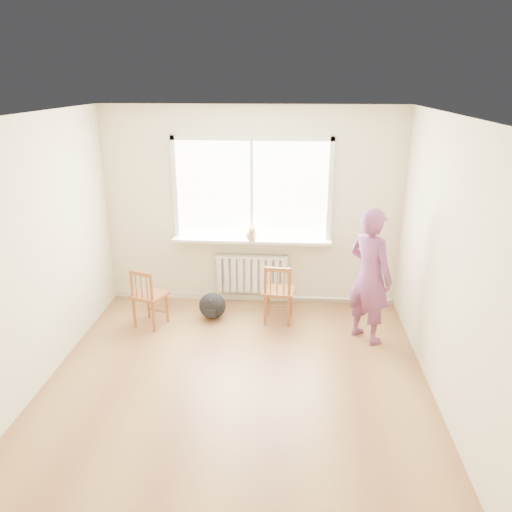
% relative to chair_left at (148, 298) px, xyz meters
% --- Properties ---
extents(floor, '(4.50, 4.50, 0.00)m').
position_rel_chair_left_xyz_m(floor, '(1.25, -1.35, -0.40)').
color(floor, olive).
rests_on(floor, ground).
extents(ceiling, '(4.50, 4.50, 0.00)m').
position_rel_chair_left_xyz_m(ceiling, '(1.25, -1.35, 2.30)').
color(ceiling, white).
rests_on(ceiling, back_wall).
extents(back_wall, '(4.00, 0.01, 2.70)m').
position_rel_chair_left_xyz_m(back_wall, '(1.25, 0.90, 0.95)').
color(back_wall, beige).
rests_on(back_wall, ground).
extents(window, '(2.12, 0.05, 1.42)m').
position_rel_chair_left_xyz_m(window, '(1.25, 0.87, 1.27)').
color(window, white).
rests_on(window, back_wall).
extents(windowsill, '(2.15, 0.22, 0.04)m').
position_rel_chair_left_xyz_m(windowsill, '(1.25, 0.79, 0.53)').
color(windowsill, white).
rests_on(windowsill, back_wall).
extents(radiator, '(1.00, 0.12, 0.55)m').
position_rel_chair_left_xyz_m(radiator, '(1.25, 0.81, 0.04)').
color(radiator, white).
rests_on(radiator, back_wall).
extents(heating_pipe, '(1.40, 0.04, 0.04)m').
position_rel_chair_left_xyz_m(heating_pipe, '(2.50, 0.84, -0.32)').
color(heating_pipe, silver).
rests_on(heating_pipe, back_wall).
extents(baseboard, '(4.00, 0.03, 0.08)m').
position_rel_chair_left_xyz_m(baseboard, '(1.25, 0.88, -0.36)').
color(baseboard, beige).
rests_on(baseboard, ground).
extents(chair_left, '(0.49, 0.48, 0.78)m').
position_rel_chair_left_xyz_m(chair_left, '(0.00, 0.00, 0.00)').
color(chair_left, brown).
rests_on(chair_left, floor).
extents(chair_right, '(0.43, 0.41, 0.80)m').
position_rel_chair_left_xyz_m(chair_right, '(1.64, 0.22, 0.01)').
color(chair_right, brown).
rests_on(chair_right, floor).
extents(person, '(0.69, 0.71, 1.64)m').
position_rel_chair_left_xyz_m(person, '(2.72, -0.13, 0.43)').
color(person, '#BE413F').
rests_on(person, floor).
extents(cat, '(0.20, 0.36, 0.24)m').
position_rel_chair_left_xyz_m(cat, '(1.26, 0.70, 0.65)').
color(cat, beige).
rests_on(cat, windowsill).
extents(backpack, '(0.39, 0.31, 0.36)m').
position_rel_chair_left_xyz_m(backpack, '(0.78, 0.28, -0.22)').
color(backpack, black).
rests_on(backpack, floor).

